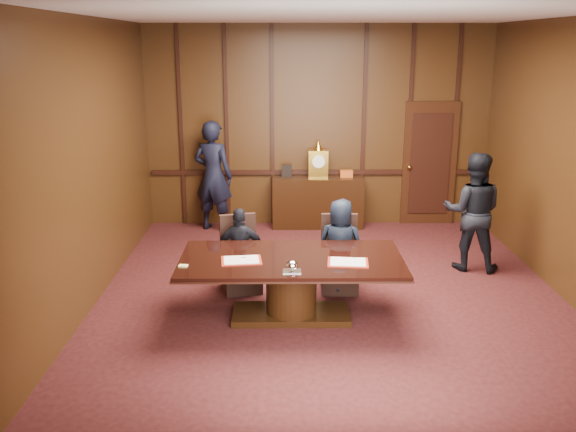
{
  "coord_description": "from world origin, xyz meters",
  "views": [
    {
      "loc": [
        -0.62,
        -7.21,
        3.18
      ],
      "look_at": [
        -0.55,
        0.26,
        1.05
      ],
      "focal_mm": 38.0,
      "sensor_mm": 36.0,
      "label": 1
    }
  ],
  "objects_px": {
    "signatory_right": "(340,246)",
    "conference_table": "(291,278)",
    "witness_left": "(213,176)",
    "sideboard": "(318,200)",
    "witness_right": "(473,212)",
    "signatory_left": "(241,251)"
  },
  "relations": [
    {
      "from": "signatory_right",
      "to": "conference_table",
      "type": "bearing_deg",
      "value": 66.23
    },
    {
      "from": "signatory_left",
      "to": "signatory_right",
      "type": "bearing_deg",
      "value": 178.2
    },
    {
      "from": "sideboard",
      "to": "signatory_left",
      "type": "distance_m",
      "value": 3.18
    },
    {
      "from": "conference_table",
      "to": "signatory_right",
      "type": "relative_size",
      "value": 2.09
    },
    {
      "from": "signatory_right",
      "to": "witness_right",
      "type": "relative_size",
      "value": 0.73
    },
    {
      "from": "sideboard",
      "to": "signatory_left",
      "type": "relative_size",
      "value": 1.41
    },
    {
      "from": "sideboard",
      "to": "witness_left",
      "type": "height_order",
      "value": "witness_left"
    },
    {
      "from": "signatory_right",
      "to": "witness_left",
      "type": "height_order",
      "value": "witness_left"
    },
    {
      "from": "witness_right",
      "to": "conference_table",
      "type": "bearing_deg",
      "value": 47.92
    },
    {
      "from": "conference_table",
      "to": "signatory_left",
      "type": "bearing_deg",
      "value": 129.09
    },
    {
      "from": "witness_right",
      "to": "sideboard",
      "type": "bearing_deg",
      "value": -29.57
    },
    {
      "from": "signatory_left",
      "to": "signatory_right",
      "type": "relative_size",
      "value": 0.91
    },
    {
      "from": "sideboard",
      "to": "witness_right",
      "type": "relative_size",
      "value": 0.94
    },
    {
      "from": "signatory_right",
      "to": "witness_left",
      "type": "relative_size",
      "value": 0.65
    },
    {
      "from": "signatory_right",
      "to": "witness_left",
      "type": "bearing_deg",
      "value": -39.8
    },
    {
      "from": "sideboard",
      "to": "witness_left",
      "type": "distance_m",
      "value": 1.89
    },
    {
      "from": "conference_table",
      "to": "witness_right",
      "type": "distance_m",
      "value": 3.11
    },
    {
      "from": "sideboard",
      "to": "signatory_right",
      "type": "bearing_deg",
      "value": -87.53
    },
    {
      "from": "sideboard",
      "to": "signatory_left",
      "type": "height_order",
      "value": "sideboard"
    },
    {
      "from": "sideboard",
      "to": "signatory_right",
      "type": "xyz_separation_m",
      "value": [
        0.13,
        -2.96,
        0.14
      ]
    },
    {
      "from": "conference_table",
      "to": "signatory_left",
      "type": "xyz_separation_m",
      "value": [
        -0.65,
        0.8,
        0.06
      ]
    },
    {
      "from": "conference_table",
      "to": "signatory_right",
      "type": "bearing_deg",
      "value": 50.91
    }
  ]
}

